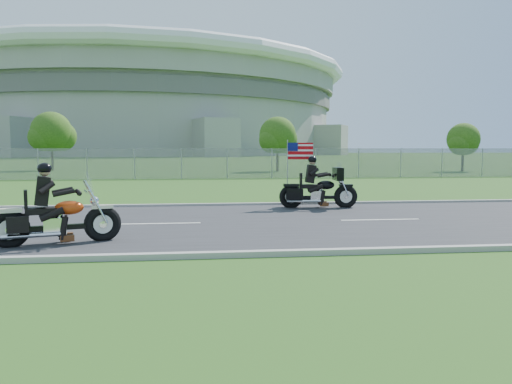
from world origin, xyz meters
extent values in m
plane|color=#234916|center=(0.00, 0.00, 0.00)|extent=(420.00, 420.00, 0.00)
cube|color=#28282B|center=(0.00, 0.00, 0.02)|extent=(120.00, 8.00, 0.04)
cube|color=#9E9B93|center=(0.00, 4.05, 0.05)|extent=(120.00, 0.18, 0.12)
cube|color=#9E9B93|center=(0.00, -4.05, 0.05)|extent=(120.00, 0.18, 0.12)
cube|color=gray|center=(-5.00, 20.00, 1.00)|extent=(60.00, 0.03, 2.00)
cylinder|color=#A3A099|center=(-20.00, 170.00, 10.00)|extent=(130.00, 130.00, 20.00)
cylinder|color=#605E5B|center=(-20.00, 170.00, 17.00)|extent=(132.00, 132.00, 4.00)
cylinder|color=#A3A099|center=(-20.00, 170.00, 23.00)|extent=(134.00, 134.00, 6.00)
torus|color=white|center=(-20.00, 170.00, 27.00)|extent=(140.40, 140.40, 4.40)
cylinder|color=#382316|center=(6.00, 30.00, 1.26)|extent=(0.22, 0.22, 2.52)
sphere|color=#284913|center=(6.00, 30.00, 3.15)|extent=(3.20, 3.20, 3.20)
sphere|color=#284913|center=(6.64, 30.48, 2.79)|extent=(2.40, 2.40, 2.40)
sphere|color=#284913|center=(5.44, 29.60, 2.70)|extent=(2.24, 2.24, 2.24)
cylinder|color=#382316|center=(-14.00, 34.00, 1.40)|extent=(0.22, 0.22, 2.80)
sphere|color=#284913|center=(-14.00, 34.00, 3.50)|extent=(3.60, 3.60, 3.60)
sphere|color=#284913|center=(-13.28, 34.54, 3.10)|extent=(2.70, 2.70, 2.70)
sphere|color=#284913|center=(-14.63, 33.55, 3.00)|extent=(2.52, 2.52, 2.52)
cylinder|color=#382316|center=(22.00, 28.00, 1.12)|extent=(0.22, 0.22, 2.24)
sphere|color=#284913|center=(22.00, 28.00, 2.80)|extent=(2.80, 2.80, 2.80)
sphere|color=#284913|center=(22.56, 28.42, 2.48)|extent=(2.10, 2.10, 2.10)
sphere|color=#284913|center=(21.51, 27.65, 2.40)|extent=(1.96, 1.96, 1.96)
torus|color=black|center=(-2.98, -2.26, 0.40)|extent=(0.80, 0.41, 0.77)
torus|color=black|center=(-4.68, -2.78, 0.40)|extent=(0.80, 0.41, 0.77)
ellipsoid|color=#C53C0E|center=(-3.61, -2.45, 0.77)|extent=(0.66, 0.49, 0.29)
cube|color=black|center=(-4.13, -2.61, 0.73)|extent=(0.64, 0.47, 0.13)
cube|color=black|center=(-4.08, -2.59, 1.14)|extent=(0.36, 0.47, 0.58)
sphere|color=black|center=(-4.03, -2.58, 1.59)|extent=(0.35, 0.35, 0.28)
cube|color=silver|center=(-3.21, -2.33, 1.27)|extent=(0.18, 0.47, 0.42)
torus|color=black|center=(3.90, 2.92, 0.40)|extent=(0.80, 0.26, 0.79)
torus|color=black|center=(2.10, 3.08, 0.40)|extent=(0.80, 0.26, 0.79)
ellipsoid|color=black|center=(3.23, 2.98, 0.79)|extent=(0.62, 0.39, 0.30)
cube|color=black|center=(2.68, 3.03, 0.74)|extent=(0.61, 0.37, 0.13)
cube|color=black|center=(2.73, 3.02, 1.16)|extent=(0.29, 0.45, 0.59)
sphere|color=black|center=(2.79, 3.02, 1.62)|extent=(0.31, 0.31, 0.29)
cube|color=black|center=(3.64, 2.94, 1.16)|extent=(0.31, 0.87, 0.43)
cube|color=#B70C11|center=(2.43, 3.26, 1.91)|extent=(0.85, 0.10, 0.55)
camera|label=1|loc=(-0.97, -13.04, 1.99)|focal=35.00mm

